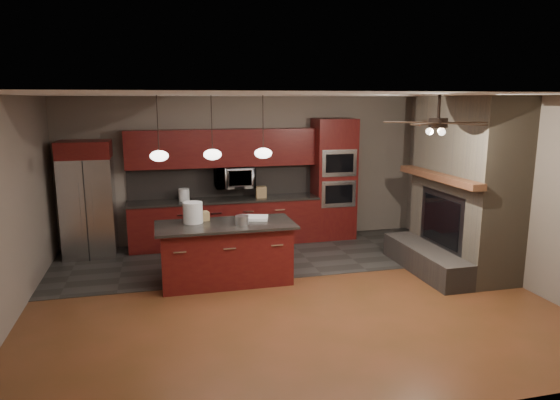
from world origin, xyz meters
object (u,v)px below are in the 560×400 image
object	(u,v)px
kitchen_island	(226,253)
counter_box	(261,192)
microwave	(234,177)
counter_bucket	(184,195)
oven_tower	(334,179)
refrigerator	(88,199)
paint_can	(242,220)
cardboard_box	(201,216)
white_bucket	(193,213)
paint_tray	(253,218)

from	to	relation	value
kitchen_island	counter_box	world-z (taller)	counter_box
microwave	counter_box	world-z (taller)	microwave
counter_bucket	counter_box	distance (m)	1.45
oven_tower	refrigerator	size ratio (longest dim) A/B	1.16
oven_tower	microwave	size ratio (longest dim) A/B	3.25
counter_box	counter_bucket	bearing A→B (deg)	-178.76
paint_can	cardboard_box	distance (m)	0.69
counter_box	kitchen_island	bearing A→B (deg)	-112.99
white_bucket	paint_can	xyz separation A→B (m)	(0.69, -0.28, -0.09)
paint_tray	paint_can	bearing A→B (deg)	-112.48
counter_bucket	counter_box	size ratio (longest dim) A/B	1.05
cardboard_box	refrigerator	bearing A→B (deg)	125.16
white_bucket	counter_box	world-z (taller)	white_bucket
refrigerator	cardboard_box	distance (m)	2.45
paint_can	counter_bucket	xyz separation A→B (m)	(-0.72, 2.11, 0.03)
white_bucket	counter_box	bearing A→B (deg)	51.42
counter_bucket	oven_tower	bearing A→B (deg)	-0.15
oven_tower	kitchen_island	distance (m)	3.22
refrigerator	cardboard_box	bearing A→B (deg)	-41.76
refrigerator	white_bucket	size ratio (longest dim) A/B	6.49
kitchen_island	cardboard_box	xyz separation A→B (m)	(-0.33, 0.28, 0.52)
microwave	kitchen_island	bearing A→B (deg)	-102.71
refrigerator	paint_can	size ratio (longest dim) A/B	10.15
kitchen_island	microwave	bearing A→B (deg)	77.22
paint_tray	counter_bucket	world-z (taller)	counter_bucket
counter_box	cardboard_box	bearing A→B (deg)	-124.48
cardboard_box	paint_can	bearing A→B (deg)	-48.73
counter_bucket	paint_tray	bearing A→B (deg)	-62.54
paint_can	microwave	bearing A→B (deg)	83.98
refrigerator	counter_box	distance (m)	3.11
refrigerator	counter_bucket	world-z (taller)	refrigerator
paint_can	kitchen_island	bearing A→B (deg)	152.69
microwave	cardboard_box	bearing A→B (deg)	-114.11
paint_tray	cardboard_box	distance (m)	0.79
microwave	counter_box	size ratio (longest dim) A/B	3.41
white_bucket	counter_bucket	xyz separation A→B (m)	(-0.03, 1.83, -0.06)
white_bucket	cardboard_box	world-z (taller)	white_bucket
counter_bucket	white_bucket	bearing A→B (deg)	-89.17
cardboard_box	counter_box	distance (m)	2.10
kitchen_island	paint_tray	xyz separation A→B (m)	(0.46, 0.17, 0.48)
white_bucket	kitchen_island	bearing A→B (deg)	-19.55
white_bucket	paint_can	bearing A→B (deg)	-22.25
refrigerator	counter_box	size ratio (longest dim) A/B	9.54
paint_tray	oven_tower	bearing A→B (deg)	58.02
cardboard_box	counter_bucket	bearing A→B (deg)	82.31
oven_tower	counter_bucket	xyz separation A→B (m)	(-2.92, 0.01, -0.18)
microwave	oven_tower	bearing A→B (deg)	-1.66
kitchen_island	paint_can	size ratio (longest dim) A/B	10.24
counter_bucket	paint_can	bearing A→B (deg)	-71.14
oven_tower	white_bucket	size ratio (longest dim) A/B	7.55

